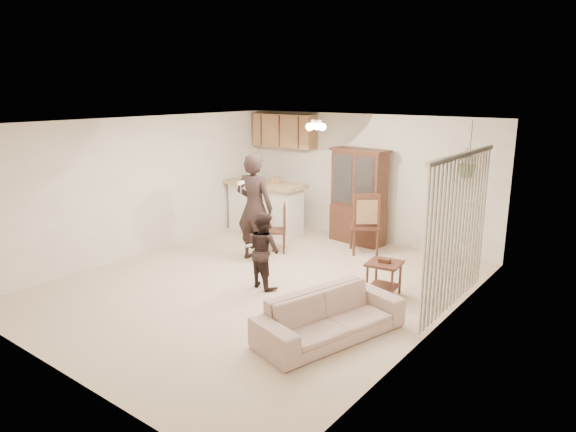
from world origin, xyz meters
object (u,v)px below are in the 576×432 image
Objects in this scene: china_hutch at (359,197)px; chair_hutch_left at (275,238)px; sofa at (330,309)px; chair_bar at (263,223)px; chair_hutch_right at (364,235)px; child at (263,245)px; side_table at (384,278)px; adult at (254,210)px.

chair_hutch_left is at bearing -115.54° from china_hutch.
chair_bar reaches higher than sofa.
chair_hutch_left is at bearing -2.19° from chair_hutch_right.
child reaches higher than sofa.
chair_hutch_right is (0.37, 2.46, -0.35)m from child.
sofa is 1.91m from child.
child is at bearing -153.61° from side_table.
chair_bar is (-1.74, -0.86, -0.63)m from china_hutch.
child is at bearing 43.43° from chair_hutch_right.
chair_hutch_left is at bearing 65.64° from sofa.
china_hutch is 2.05× the size of chair_hutch_left.
chair_hutch_left is 0.78× the size of chair_hutch_right.
chair_hutch_left is at bearing 165.23° from side_table.
sofa is 1.04× the size of adult.
chair_bar is at bearing -162.44° from chair_hutch_left.
side_table is 2.69m from chair_hutch_left.
sofa is at bearing -86.89° from side_table.
sofa is 4.17m from china_hutch.
china_hutch is (0.93, 2.03, 0.02)m from adult.
child is 1.16× the size of chair_hutch_right.
china_hutch is 1.60× the size of chair_hutch_right.
chair_hutch_right is at bearing -42.91° from china_hutch.
adult is (-2.69, 1.71, 0.53)m from sofa.
adult reaches higher than child.
chair_hutch_left reaches higher than sofa.
china_hutch is at bearing 111.84° from chair_hutch_left.
adult is at bearing 177.42° from side_table.
chair_bar is at bearing -38.79° from child.
chair_hutch_left is (0.01, 0.57, -0.64)m from adult.
adult reaches higher than chair_hutch_left.
chair_hutch_right is at bearing -10.38° from chair_bar.
china_hutch reaches higher than side_table.
chair_bar is 2.19m from chair_hutch_right.
side_table is (1.63, 0.81, -0.41)m from child.
side_table is (1.68, -2.15, -0.65)m from china_hutch.
chair_hutch_right is (1.34, 0.97, 0.07)m from chair_hutch_left.
child reaches higher than chair_hutch_right.
chair_hutch_right reaches higher than chair_bar.
child is 2.78m from chair_bar.
adult is at bearing -32.70° from child.
chair_hutch_right is (-1.34, 3.24, -0.04)m from sofa.
adult is 1.99× the size of chair_hutch_left.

